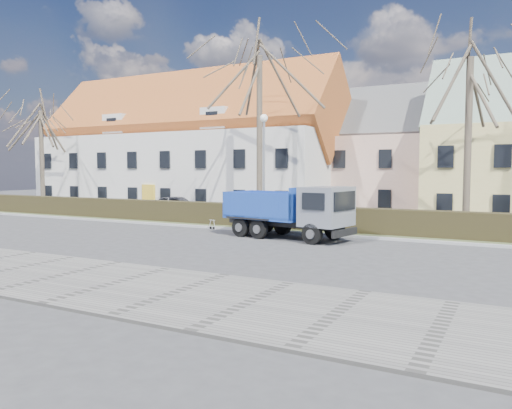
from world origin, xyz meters
The scene contains 14 objects.
ground centered at (0.00, 0.00, 0.00)m, with size 120.00×120.00×0.00m, color #39393B.
sidewalk_near centered at (0.00, -8.50, 0.04)m, with size 80.00×5.00×0.08m, color slate.
curb_far centered at (0.00, 4.60, 0.06)m, with size 80.00×0.30×0.12m, color #949494.
grass_strip centered at (0.00, 6.20, 0.05)m, with size 80.00×3.00×0.10m, color #404B2A.
hedge centered at (0.00, 6.00, 0.65)m, with size 60.00×0.90×1.30m, color black.
building_white centered at (-13.00, 16.00, 4.75)m, with size 26.80×10.80×9.50m, color silver, non-canonical shape.
building_pink centered at (4.00, 20.00, 4.00)m, with size 10.80×8.80×8.00m, color #CEA492, non-canonical shape.
tree_0 centered at (-22.00, 8.50, 4.95)m, with size 7.20×7.20×9.90m, color #4D4335, non-canonical shape.
tree_1 centered at (-2.00, 8.50, 6.33)m, with size 9.20×9.20×12.65m, color #4D4335, non-canonical shape.
tree_2 centered at (10.00, 8.50, 5.50)m, with size 8.00×8.00×11.00m, color #4D4335, non-canonical shape.
dump_truck centered at (2.25, 2.96, 1.33)m, with size 6.64×2.46×2.65m, color #153795, non-canonical shape.
streetlight centered at (-0.92, 7.00, 3.33)m, with size 0.52×0.52×6.66m, color #9B9C9F, non-canonical shape.
cart_frame centered at (-2.97, 4.35, 0.30)m, with size 0.65×0.37×0.60m, color silver, non-canonical shape.
parked_car_a centered at (-9.82, 10.38, 0.73)m, with size 1.73×4.30×1.47m, color #27282F.
Camera 1 is at (12.54, -19.08, 3.34)m, focal length 35.00 mm.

